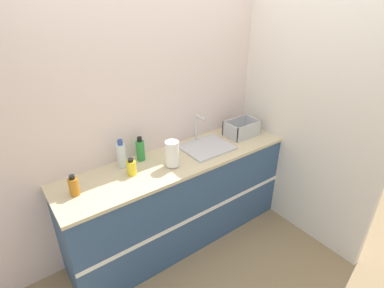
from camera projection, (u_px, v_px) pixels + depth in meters
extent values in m
plane|color=#937A56|center=(196.00, 252.00, 2.93)|extent=(12.00, 12.00, 0.00)
cube|color=silver|center=(159.00, 110.00, 2.76)|extent=(4.58, 0.06, 2.60)
cube|color=silver|center=(267.00, 96.00, 3.12)|extent=(0.06, 2.56, 2.60)
cube|color=#33517A|center=(179.00, 201.00, 2.92)|extent=(2.18, 0.56, 0.89)
cube|color=white|center=(196.00, 216.00, 2.73)|extent=(2.18, 0.01, 0.04)
cube|color=beige|center=(178.00, 160.00, 2.71)|extent=(2.20, 0.58, 0.03)
cube|color=silver|center=(207.00, 147.00, 2.88)|extent=(0.45, 0.38, 0.02)
cylinder|color=silver|center=(196.00, 128.00, 2.94)|extent=(0.02, 0.02, 0.26)
cylinder|color=silver|center=(201.00, 118.00, 2.83)|extent=(0.02, 0.13, 0.02)
cylinder|color=#4C4C51|center=(173.00, 165.00, 2.59)|extent=(0.09, 0.09, 0.01)
cylinder|color=white|center=(172.00, 154.00, 2.54)|extent=(0.12, 0.12, 0.23)
cube|color=#B7BABF|center=(241.00, 134.00, 3.14)|extent=(0.34, 0.23, 0.01)
cube|color=#B7BABF|center=(249.00, 131.00, 3.03)|extent=(0.34, 0.01, 0.15)
cube|color=#B7BABF|center=(235.00, 124.00, 3.18)|extent=(0.34, 0.01, 0.15)
cube|color=#B7BABF|center=(230.00, 131.00, 3.02)|extent=(0.01, 0.23, 0.15)
cube|color=#B7BABF|center=(253.00, 124.00, 3.19)|extent=(0.01, 0.23, 0.15)
cylinder|color=#2D8C3D|center=(140.00, 151.00, 2.65)|extent=(0.07, 0.07, 0.18)
cylinder|color=black|center=(139.00, 139.00, 2.60)|extent=(0.04, 0.04, 0.04)
cylinder|color=yellow|center=(132.00, 168.00, 2.45)|extent=(0.08, 0.08, 0.12)
cylinder|color=black|center=(131.00, 160.00, 2.42)|extent=(0.04, 0.04, 0.03)
cylinder|color=silver|center=(122.00, 156.00, 2.54)|extent=(0.08, 0.08, 0.21)
cylinder|color=#334C9E|center=(120.00, 142.00, 2.48)|extent=(0.04, 0.04, 0.05)
cylinder|color=#B26B19|center=(74.00, 187.00, 2.20)|extent=(0.07, 0.07, 0.14)
cylinder|color=black|center=(72.00, 177.00, 2.16)|extent=(0.04, 0.04, 0.03)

